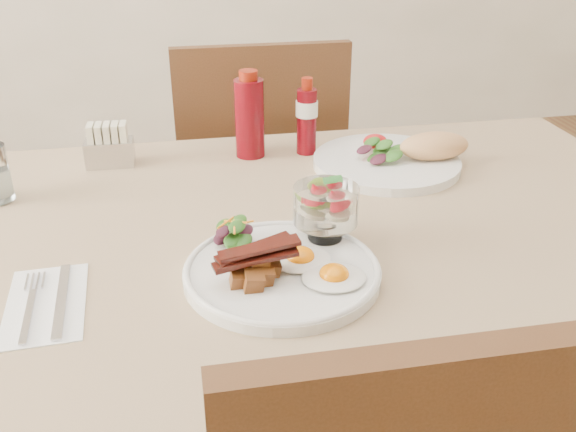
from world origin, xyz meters
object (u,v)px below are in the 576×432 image
table (313,270)px  sugar_caddy (109,147)px  fruit_cup (326,205)px  main_plate (282,272)px  hot_sauce_bottle (307,117)px  chair_far (258,186)px  second_plate (398,157)px  ketchup_bottle (249,117)px

table → sugar_caddy: sugar_caddy is taller
table → fruit_cup: bearing=-89.7°
main_plate → sugar_caddy: 0.54m
main_plate → hot_sauce_bottle: (0.14, 0.47, 0.07)m
sugar_caddy → chair_far: bearing=46.6°
main_plate → chair_far: bearing=84.4°
second_plate → ketchup_bottle: bearing=157.8°
chair_far → hot_sauce_bottle: 0.46m
main_plate → second_plate: bearing=50.4°
table → second_plate: second_plate is taller
chair_far → hot_sauce_bottle: (0.06, -0.35, 0.30)m
main_plate → sugar_caddy: size_ratio=2.94×
second_plate → fruit_cup: bearing=-127.2°
chair_far → main_plate: (-0.08, -0.81, 0.24)m
second_plate → ketchup_bottle: 0.31m
main_plate → hot_sauce_bottle: 0.49m
table → sugar_caddy: bearing=136.6°
main_plate → fruit_cup: 0.13m
fruit_cup → ketchup_bottle: (-0.06, 0.40, 0.01)m
second_plate → sugar_caddy: sugar_caddy is taller
ketchup_bottle → hot_sauce_bottle: 0.12m
fruit_cup → hot_sauce_bottle: bearing=82.0°
main_plate → fruit_cup: fruit_cup is taller
fruit_cup → hot_sauce_bottle: 0.40m
main_plate → fruit_cup: size_ratio=2.80×
table → second_plate: 0.32m
second_plate → hot_sauce_bottle: bearing=146.7°
main_plate → second_plate: size_ratio=0.89×
hot_sauce_bottle → sugar_caddy: size_ratio=1.67×
fruit_cup → hot_sauce_bottle: (0.06, 0.39, 0.01)m
fruit_cup → sugar_caddy: (-0.34, 0.40, -0.03)m
table → hot_sauce_bottle: hot_sauce_bottle is taller
hot_sauce_bottle → chair_far: bearing=99.2°
hot_sauce_bottle → ketchup_bottle: bearing=176.6°
table → main_plate: (-0.08, -0.15, 0.10)m
table → hot_sauce_bottle: 0.36m
table → fruit_cup: (0.00, -0.08, 0.16)m
fruit_cup → main_plate: bearing=-137.3°
hot_sauce_bottle → table: bearing=-100.0°
hot_sauce_bottle → sugar_caddy: (-0.40, 0.01, -0.04)m
main_plate → table: bearing=62.1°
chair_far → ketchup_bottle: 0.46m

